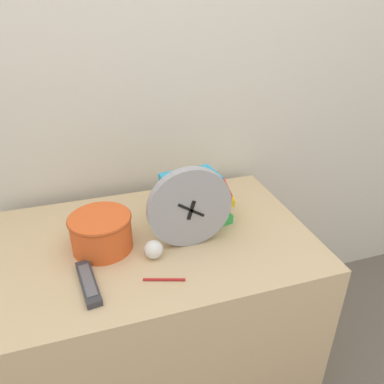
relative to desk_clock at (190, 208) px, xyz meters
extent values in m
cube|color=silver|center=(-0.11, 0.48, 0.33)|extent=(6.00, 0.04, 2.40)
cube|color=tan|center=(-0.11, 0.06, -0.50)|extent=(1.07, 0.69, 0.73)
cylinder|color=#99999E|center=(0.00, 0.00, 0.00)|extent=(0.28, 0.03, 0.28)
cylinder|color=silver|center=(0.00, -0.01, 0.00)|extent=(0.24, 0.01, 0.24)
cube|color=black|center=(0.00, -0.01, 0.00)|extent=(0.03, 0.01, 0.07)
cube|color=black|center=(0.00, -0.01, 0.00)|extent=(0.09, 0.01, 0.06)
cylinder|color=black|center=(0.00, -0.01, 0.00)|extent=(0.01, 0.00, 0.01)
cube|color=green|center=(0.06, 0.13, -0.12)|extent=(0.26, 0.20, 0.03)
cube|color=white|center=(0.07, 0.16, -0.09)|extent=(0.19, 0.16, 0.04)
cube|color=yellow|center=(0.08, 0.14, -0.05)|extent=(0.26, 0.16, 0.03)
cube|color=red|center=(0.08, 0.14, -0.03)|extent=(0.23, 0.17, 0.03)
cube|color=#232328|center=(0.06, 0.13, 0.00)|extent=(0.22, 0.17, 0.02)
cube|color=#2D9ED1|center=(0.05, 0.15, 0.03)|extent=(0.21, 0.15, 0.03)
cylinder|color=#E05623|center=(-0.28, 0.07, -0.08)|extent=(0.20, 0.20, 0.12)
torus|color=#B3451C|center=(-0.28, 0.07, -0.03)|extent=(0.20, 0.20, 0.01)
cube|color=#333338|center=(-0.34, -0.11, -0.13)|extent=(0.07, 0.20, 0.02)
cube|color=#59595E|center=(-0.34, -0.11, -0.12)|extent=(0.05, 0.15, 0.00)
sphere|color=white|center=(-0.13, -0.03, -0.11)|extent=(0.06, 0.06, 0.06)
cylinder|color=#B21E1E|center=(-0.13, -0.15, -0.14)|extent=(0.12, 0.05, 0.01)
camera|label=1|loc=(-0.30, -0.98, 0.62)|focal=35.00mm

